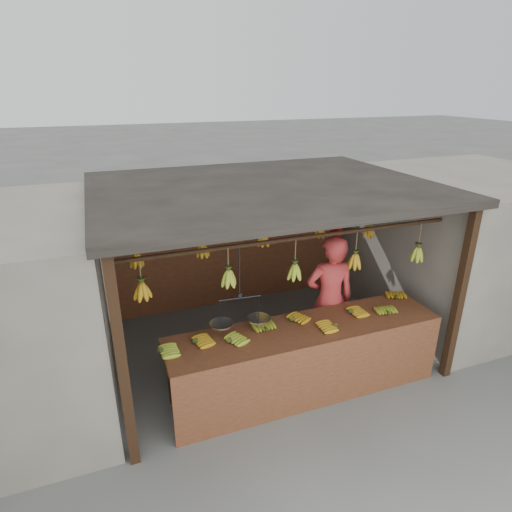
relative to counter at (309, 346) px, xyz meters
name	(u,v)px	position (x,y,z in m)	size (l,w,h in m)	color
ground	(263,344)	(-0.10, 1.22, -0.71)	(80.00, 80.00, 0.00)	#5B5B57
stall	(255,210)	(-0.10, 1.55, 1.26)	(4.30, 3.30, 2.40)	black
neighbor_right	(465,242)	(3.50, 1.22, 0.44)	(3.00, 3.00, 2.30)	slate
counter	(309,346)	(0.00, 0.00, 0.00)	(3.50, 0.77, 0.96)	brown
hanging_bananas	(263,242)	(-0.11, 1.22, 0.92)	(3.58, 2.22, 0.39)	#AD7C12
balance_scale	(240,317)	(-0.78, 0.22, 0.43)	(0.69, 0.29, 0.93)	black
vendor	(329,300)	(0.62, 0.62, 0.20)	(0.66, 0.43, 1.81)	#BF3333
bag_bundles	(335,237)	(1.84, 2.57, 0.30)	(0.08, 0.26, 1.33)	yellow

